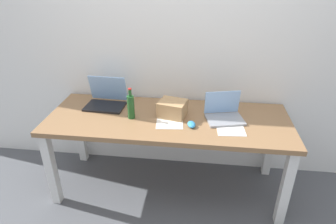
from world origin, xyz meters
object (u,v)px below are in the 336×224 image
Objects in this scene: desk at (168,127)px; beer_bottle at (131,106)px; laptop_left at (106,100)px; computer_mouse at (191,124)px; laptop_right at (224,114)px; cardboard_box at (172,109)px.

beer_bottle reaches higher than desk.
laptop_left is 3.45× the size of computer_mouse.
laptop_right reaches higher than cardboard_box.
beer_bottle is (-0.75, -0.07, 0.06)m from laptop_right.
desk is 0.16m from cardboard_box.
laptop_left is at bearing 168.44° from cardboard_box.
laptop_right is (0.45, 0.03, 0.13)m from desk.
laptop_right is 0.30m from computer_mouse.
laptop_right is at bearing 5.72° from beer_bottle.
computer_mouse is (0.49, -0.08, -0.09)m from beer_bottle.
cardboard_box is (0.33, 0.08, -0.04)m from beer_bottle.
laptop_right is at bearing -6.91° from laptop_left.
cardboard_box is at bearing 179.93° from laptop_right.
laptop_left is 0.62m from cardboard_box.
cardboard_box is at bearing 12.90° from beer_bottle.
laptop_left is at bearing 148.09° from computer_mouse.
laptop_left reaches higher than cardboard_box.
laptop_left is 1.33× the size of beer_bottle.
cardboard_box is (-0.42, 0.00, 0.02)m from laptop_right.
computer_mouse is (0.77, -0.28, -0.04)m from laptop_left.
laptop_left is at bearing 173.09° from laptop_right.
beer_bottle is at bearing -167.10° from cardboard_box.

